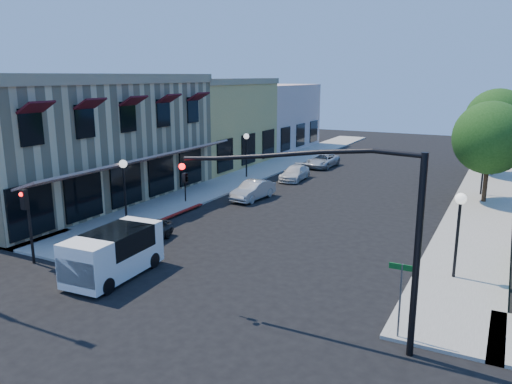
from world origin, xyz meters
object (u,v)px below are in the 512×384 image
at_px(lamppost_right_far, 484,156).
at_px(street_tree_b, 497,120).
at_px(street_name_sign, 401,289).
at_px(parked_car_c, 295,173).
at_px(secondary_signal, 27,213).
at_px(white_van, 113,251).
at_px(signal_mast_arm, 344,212).
at_px(parked_car_b, 253,190).
at_px(lamppost_right_near, 459,214).
at_px(street_tree_a, 490,138).
at_px(lamppost_left_near, 124,175).
at_px(parked_car_d, 323,161).
at_px(lamppost_left_far, 246,144).
at_px(parked_car_a, 149,232).

bearing_deg(lamppost_right_far, street_tree_b, 87.85).
xyz_separation_m(street_name_sign, parked_car_c, (-12.30, 20.89, -1.15)).
bearing_deg(secondary_signal, white_van, 7.43).
bearing_deg(white_van, street_name_sign, 1.25).
xyz_separation_m(signal_mast_arm, street_name_sign, (1.64, 0.70, -2.39)).
distance_m(parked_car_b, parked_car_c, 7.02).
distance_m(street_tree_b, lamppost_right_near, 24.07).
bearing_deg(parked_car_b, street_tree_a, 28.75).
bearing_deg(lamppost_left_near, parked_car_c, 76.22).
distance_m(signal_mast_arm, parked_car_b, 18.38).
bearing_deg(signal_mast_arm, lamppost_right_near, 67.88).
bearing_deg(parked_car_c, lamppost_left_near, -105.99).
xyz_separation_m(street_tree_b, lamppost_right_far, (-0.30, -8.00, -1.81)).
xyz_separation_m(signal_mast_arm, secondary_signal, (-13.86, -0.09, -1.77)).
height_order(lamppost_right_near, parked_car_d, lamppost_right_near).
distance_m(lamppost_left_near, parked_car_d, 21.89).
xyz_separation_m(secondary_signal, parked_car_d, (3.20, 28.06, -1.73)).
relative_size(lamppost_right_far, white_van, 0.81).
relative_size(parked_car_b, parked_car_c, 0.99).
relative_size(signal_mast_arm, lamppost_left_near, 2.24).
distance_m(lamppost_left_near, white_van, 7.83).
bearing_deg(parked_car_d, lamppost_right_far, -20.31).
bearing_deg(lamppost_left_far, parked_car_a, -78.64).
bearing_deg(street_name_sign, lamppost_right_near, 80.22).
height_order(parked_car_c, parked_car_d, parked_car_d).
relative_size(street_name_sign, lamppost_right_near, 0.70).
height_order(street_tree_a, secondary_signal, street_tree_a).
bearing_deg(parked_car_b, lamppost_left_far, 127.15).
relative_size(secondary_signal, lamppost_left_near, 0.93).
relative_size(signal_mast_arm, parked_car_b, 2.13).
xyz_separation_m(street_name_sign, lamppost_left_far, (-16.00, 19.80, 1.04)).
distance_m(lamppost_left_far, parked_car_a, 16.47).
height_order(street_tree_b, parked_car_a, street_tree_b).
distance_m(white_van, parked_car_a, 4.35).
height_order(street_tree_b, signal_mast_arm, street_tree_b).
distance_m(secondary_signal, lamppost_left_far, 20.60).
relative_size(parked_car_a, parked_car_b, 0.83).
bearing_deg(lamppost_left_far, parked_car_c, 16.43).
relative_size(street_name_sign, parked_car_d, 0.59).
relative_size(street_tree_a, secondary_signal, 1.95).
bearing_deg(parked_car_b, white_van, -80.78).
distance_m(street_tree_a, parked_car_c, 14.12).
xyz_separation_m(street_tree_b, white_van, (-12.61, -30.05, -3.44)).
distance_m(white_van, parked_car_d, 27.54).
bearing_deg(parked_car_a, street_name_sign, -24.34).
relative_size(white_van, parked_car_b, 1.17).
height_order(secondary_signal, lamppost_right_near, lamppost_right_near).
distance_m(signal_mast_arm, secondary_signal, 13.97).
relative_size(street_tree_b, parked_car_b, 1.86).
xyz_separation_m(lamppost_right_far, parked_car_d, (-13.30, 5.47, -2.15)).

